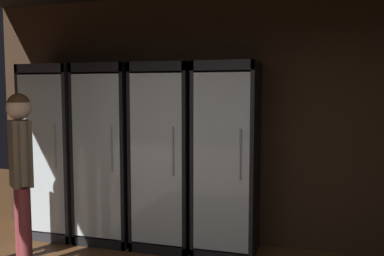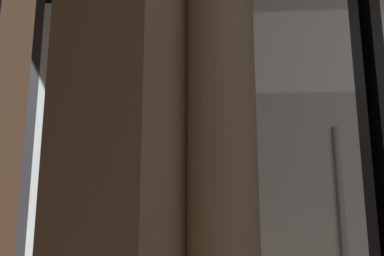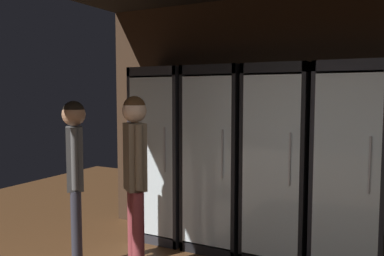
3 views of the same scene
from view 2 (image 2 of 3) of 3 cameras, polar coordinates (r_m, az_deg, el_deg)
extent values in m
cube|color=#2B2B30|center=(1.75, -10.66, -14.40)|extent=(0.64, 0.04, 2.03)
cube|color=#2B2B30|center=(1.60, -23.97, -14.37)|extent=(0.04, 0.58, 2.03)
cube|color=#2B2B30|center=(1.44, -1.15, -15.82)|extent=(0.04, 0.58, 2.03)
cube|color=#2B2B30|center=(1.68, -12.00, 19.43)|extent=(0.64, 0.58, 0.10)
cube|color=white|center=(1.72, -10.91, -14.49)|extent=(0.56, 0.02, 1.79)
cube|color=silver|center=(1.23, -17.02, -16.68)|extent=(0.56, 0.02, 1.79)
cylinder|color=#B2B2B7|center=(1.14, -7.88, -12.48)|extent=(0.02, 0.02, 0.50)
cylinder|color=brown|center=(1.60, -19.92, -21.30)|extent=(0.08, 0.08, 0.22)
cylinder|color=brown|center=(1.57, -19.60, -15.65)|extent=(0.03, 0.03, 0.10)
cylinder|color=white|center=(1.60, -19.96, -22.11)|extent=(0.08, 0.08, 0.06)
cylinder|color=black|center=(1.50, -13.67, -22.65)|extent=(0.07, 0.07, 0.21)
cylinder|color=black|center=(1.47, -13.45, -16.86)|extent=(0.02, 0.02, 0.09)
cylinder|color=tan|center=(1.50, -13.67, -22.60)|extent=(0.07, 0.07, 0.08)
cylinder|color=gray|center=(1.45, -6.37, -18.23)|extent=(0.02, 0.02, 0.08)
cube|color=silver|center=(1.49, -12.82, -4.12)|extent=(0.54, 0.50, 0.02)
cylinder|color=#336B38|center=(1.52, -19.34, 0.50)|extent=(0.07, 0.07, 0.22)
cylinder|color=#336B38|center=(1.55, -19.07, 5.80)|extent=(0.03, 0.03, 0.07)
cylinder|color=#B2332D|center=(1.52, -19.40, -0.61)|extent=(0.08, 0.08, 0.07)
cylinder|color=black|center=(1.55, -12.02, 0.03)|extent=(0.06, 0.06, 0.22)
cylinder|color=black|center=(1.57, -11.86, 5.13)|extent=(0.02, 0.02, 0.07)
cylinder|color=tan|center=(1.55, -12.02, 0.01)|extent=(0.07, 0.07, 0.08)
cylinder|color=black|center=(1.47, -5.86, -0.24)|extent=(0.07, 0.07, 0.19)
cylinder|color=black|center=(1.49, -5.78, 4.58)|extent=(0.02, 0.02, 0.07)
cylinder|color=#2D2D33|center=(1.47, -5.87, -0.92)|extent=(0.07, 0.07, 0.05)
cube|color=black|center=(1.73, 12.90, -14.42)|extent=(0.64, 0.04, 2.03)
cube|color=black|center=(1.44, 2.38, -15.83)|extent=(0.04, 0.58, 2.03)
cube|color=black|center=(1.55, 26.09, -14.45)|extent=(0.04, 0.58, 2.03)
cube|color=black|center=(1.65, 13.36, 19.97)|extent=(0.64, 0.58, 0.10)
cube|color=white|center=(1.70, 13.07, -14.51)|extent=(0.56, 0.02, 1.79)
cube|color=silver|center=(1.19, 17.52, -16.92)|extent=(0.56, 0.02, 1.79)
cylinder|color=#B2B2B7|center=(1.22, 26.60, -11.42)|extent=(0.02, 0.02, 0.50)
cylinder|color=brown|center=(1.48, 6.75, -22.64)|extent=(0.07, 0.07, 0.23)
cylinder|color=brown|center=(1.45, 6.64, -16.69)|extent=(0.02, 0.02, 0.08)
cylinder|color=white|center=(1.48, 6.76, -22.84)|extent=(0.07, 0.07, 0.06)
cylinder|color=black|center=(1.46, 11.98, -18.16)|extent=(0.02, 0.02, 0.07)
cylinder|color=black|center=(1.50, 17.90, -21.91)|extent=(0.08, 0.08, 0.24)
cylinder|color=black|center=(1.47, 17.61, -16.16)|extent=(0.03, 0.03, 0.07)
cylinder|color=beige|center=(1.50, 17.91, -22.16)|extent=(0.08, 0.08, 0.06)
cylinder|color=#194723|center=(1.50, 22.54, -16.24)|extent=(0.03, 0.03, 0.08)
cube|color=silver|center=(1.46, 14.29, -3.98)|extent=(0.54, 0.50, 0.02)
cylinder|color=brown|center=(1.43, 8.59, 1.04)|extent=(0.06, 0.06, 0.24)
cylinder|color=brown|center=(1.47, 8.45, 7.09)|extent=(0.02, 0.02, 0.08)
cylinder|color=white|center=(1.43, 8.60, 0.45)|extent=(0.07, 0.07, 0.07)
cylinder|color=gray|center=(1.49, 19.39, 0.53)|extent=(0.07, 0.07, 0.21)
cylinder|color=gray|center=(1.52, 19.11, 6.12)|extent=(0.02, 0.02, 0.09)
cylinder|color=#B2332D|center=(1.49, 19.44, -0.49)|extent=(0.08, 0.08, 0.06)
cube|color=black|center=(1.58, 29.02, -14.11)|extent=(0.04, 0.58, 2.03)
cylinder|color=#336B38|center=(1.68, 32.01, -9.94)|extent=(0.08, 0.08, 0.20)
cylinder|color=#336B38|center=(1.68, 31.60, -4.93)|extent=(0.03, 0.03, 0.09)
cylinder|color=#B2332D|center=(1.68, 31.99, -9.70)|extent=(0.08, 0.08, 0.06)
cylinder|color=#336B38|center=(1.63, 31.34, 6.13)|extent=(0.07, 0.07, 0.22)
cylinder|color=#336B38|center=(1.67, 30.94, 10.90)|extent=(0.03, 0.03, 0.06)
cylinder|color=tan|center=(1.62, 31.40, 5.35)|extent=(0.07, 0.07, 0.08)
cube|color=#72604C|center=(0.42, -10.55, -15.16)|extent=(0.28, 0.28, 0.62)
cylinder|color=#72604C|center=(0.53, -19.95, -11.66)|extent=(0.07, 0.07, 0.59)
cylinder|color=#72604C|center=(0.32, 5.91, -14.53)|extent=(0.07, 0.07, 0.59)
camera|label=1|loc=(3.83, 140.62, 14.87)|focal=38.89mm
camera|label=3|loc=(3.38, 143.38, 16.14)|focal=37.59mm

